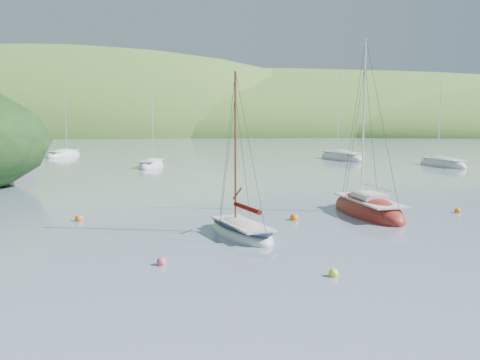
{
  "coord_description": "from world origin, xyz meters",
  "views": [
    {
      "loc": [
        -1.8,
        -22.03,
        6.24
      ],
      "look_at": [
        -0.66,
        8.0,
        2.52
      ],
      "focal_mm": 40.0,
      "sensor_mm": 36.0,
      "label": 1
    }
  ],
  "objects_px": {
    "distant_sloop_b": "(342,158)",
    "distant_sloop_c": "(63,155)",
    "distant_sloop_a": "(151,166)",
    "sloop_red": "(368,211)",
    "daysailer_white": "(241,231)",
    "distant_sloop_d": "(443,165)"
  },
  "relations": [
    {
      "from": "sloop_red",
      "to": "distant_sloop_d",
      "type": "relative_size",
      "value": 1.08
    },
    {
      "from": "sloop_red",
      "to": "distant_sloop_b",
      "type": "bearing_deg",
      "value": 68.88
    },
    {
      "from": "sloop_red",
      "to": "distant_sloop_a",
      "type": "height_order",
      "value": "sloop_red"
    },
    {
      "from": "distant_sloop_a",
      "to": "distant_sloop_b",
      "type": "distance_m",
      "value": 26.62
    },
    {
      "from": "distant_sloop_a",
      "to": "distant_sloop_d",
      "type": "relative_size",
      "value": 0.89
    },
    {
      "from": "distant_sloop_c",
      "to": "sloop_red",
      "type": "bearing_deg",
      "value": -35.83
    },
    {
      "from": "distant_sloop_a",
      "to": "distant_sloop_b",
      "type": "xyz_separation_m",
      "value": [
        24.88,
        9.46,
        0.04
      ]
    },
    {
      "from": "distant_sloop_a",
      "to": "distant_sloop_c",
      "type": "bearing_deg",
      "value": 140.78
    },
    {
      "from": "distant_sloop_a",
      "to": "daysailer_white",
      "type": "bearing_deg",
      "value": -67.48
    },
    {
      "from": "distant_sloop_b",
      "to": "distant_sloop_c",
      "type": "xyz_separation_m",
      "value": [
        -39.84,
        6.84,
        -0.03
      ]
    },
    {
      "from": "sloop_red",
      "to": "distant_sloop_b",
      "type": "relative_size",
      "value": 0.94
    },
    {
      "from": "distant_sloop_b",
      "to": "distant_sloop_c",
      "type": "bearing_deg",
      "value": 147.84
    },
    {
      "from": "sloop_red",
      "to": "distant_sloop_c",
      "type": "relative_size",
      "value": 1.13
    },
    {
      "from": "daysailer_white",
      "to": "distant_sloop_c",
      "type": "bearing_deg",
      "value": 92.11
    },
    {
      "from": "distant_sloop_a",
      "to": "sloop_red",
      "type": "bearing_deg",
      "value": -52.29
    },
    {
      "from": "daysailer_white",
      "to": "distant_sloop_a",
      "type": "distance_m",
      "value": 37.28
    },
    {
      "from": "distant_sloop_b",
      "to": "distant_sloop_d",
      "type": "distance_m",
      "value": 13.96
    },
    {
      "from": "daysailer_white",
      "to": "distant_sloop_b",
      "type": "xyz_separation_m",
      "value": [
        15.67,
        45.58,
        -0.0
      ]
    },
    {
      "from": "distant_sloop_a",
      "to": "distant_sloop_c",
      "type": "xyz_separation_m",
      "value": [
        -14.96,
        16.3,
        0.01
      ]
    },
    {
      "from": "distant_sloop_b",
      "to": "distant_sloop_c",
      "type": "distance_m",
      "value": 40.43
    },
    {
      "from": "sloop_red",
      "to": "distant_sloop_a",
      "type": "distance_m",
      "value": 35.25
    },
    {
      "from": "distant_sloop_c",
      "to": "distant_sloop_d",
      "type": "distance_m",
      "value": 52.56
    }
  ]
}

